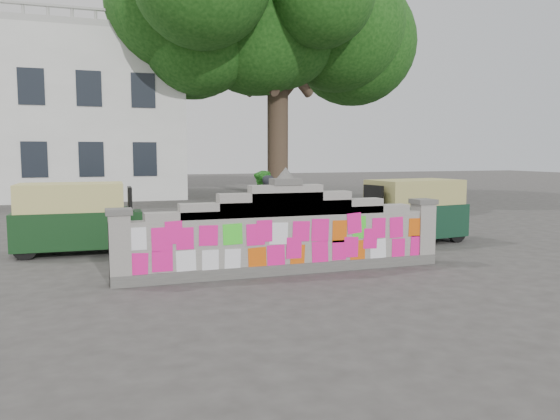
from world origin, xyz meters
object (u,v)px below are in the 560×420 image
(cyclist_bike, at_px, (270,235))
(rickshaw_right, at_px, (412,210))
(rickshaw_left, at_px, (75,217))
(cyclist_rider, at_px, (270,221))
(pedestrian, at_px, (264,213))

(cyclist_bike, bearing_deg, rickshaw_right, -77.21)
(rickshaw_left, distance_m, rickshaw_right, 8.18)
(cyclist_rider, xyz_separation_m, rickshaw_right, (4.02, 0.60, 0.06))
(cyclist_bike, height_order, rickshaw_left, rickshaw_left)
(rickshaw_left, bearing_deg, rickshaw_right, -6.56)
(pedestrian, bearing_deg, rickshaw_right, 62.92)
(rickshaw_right, bearing_deg, cyclist_bike, 0.97)
(cyclist_rider, bearing_deg, rickshaw_left, 70.65)
(cyclist_rider, height_order, pedestrian, pedestrian)
(cyclist_bike, distance_m, cyclist_rider, 0.32)
(rickshaw_right, bearing_deg, pedestrian, -2.50)
(cyclist_rider, relative_size, pedestrian, 0.82)
(pedestrian, bearing_deg, rickshaw_left, -143.09)
(cyclist_bike, relative_size, rickshaw_left, 0.60)
(cyclist_bike, xyz_separation_m, rickshaw_right, (4.02, 0.60, 0.37))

